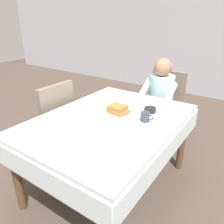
{
  "coord_description": "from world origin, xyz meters",
  "views": [
    {
      "loc": [
        1.01,
        -1.42,
        1.56
      ],
      "look_at": [
        0.0,
        0.03,
        0.79
      ],
      "focal_mm": 35.36,
      "sensor_mm": 36.0,
      "label": 1
    }
  ],
  "objects_px": {
    "chair_left_side": "(52,119)",
    "syrup_pitcher": "(108,101)",
    "fork_left_of_plate": "(99,110)",
    "spoon_near_edge": "(97,127)",
    "chair_diner": "(164,102)",
    "breakfast_stack": "(118,109)",
    "bowl_butter": "(150,110)",
    "cup_coffee": "(145,117)",
    "diner_person": "(160,96)",
    "plate_breakfast": "(117,113)",
    "knife_right_of_plate": "(134,120)",
    "dining_table_main": "(110,128)"
  },
  "relations": [
    {
      "from": "dining_table_main",
      "to": "bowl_butter",
      "type": "height_order",
      "value": "bowl_butter"
    },
    {
      "from": "plate_breakfast",
      "to": "fork_left_of_plate",
      "type": "xyz_separation_m",
      "value": [
        -0.19,
        -0.02,
        -0.01
      ]
    },
    {
      "from": "plate_breakfast",
      "to": "knife_right_of_plate",
      "type": "bearing_deg",
      "value": -6.01
    },
    {
      "from": "chair_diner",
      "to": "chair_left_side",
      "type": "bearing_deg",
      "value": 55.32
    },
    {
      "from": "diner_person",
      "to": "spoon_near_edge",
      "type": "bearing_deg",
      "value": 88.71
    },
    {
      "from": "chair_left_side",
      "to": "spoon_near_edge",
      "type": "relative_size",
      "value": 6.2
    },
    {
      "from": "plate_breakfast",
      "to": "syrup_pitcher",
      "type": "xyz_separation_m",
      "value": [
        -0.21,
        0.14,
        0.03
      ]
    },
    {
      "from": "cup_coffee",
      "to": "fork_left_of_plate",
      "type": "bearing_deg",
      "value": -175.83
    },
    {
      "from": "syrup_pitcher",
      "to": "fork_left_of_plate",
      "type": "bearing_deg",
      "value": -83.57
    },
    {
      "from": "diner_person",
      "to": "fork_left_of_plate",
      "type": "relative_size",
      "value": 6.22
    },
    {
      "from": "syrup_pitcher",
      "to": "knife_right_of_plate",
      "type": "relative_size",
      "value": 0.4
    },
    {
      "from": "cup_coffee",
      "to": "bowl_butter",
      "type": "height_order",
      "value": "cup_coffee"
    },
    {
      "from": "cup_coffee",
      "to": "syrup_pitcher",
      "type": "height_order",
      "value": "cup_coffee"
    },
    {
      "from": "chair_left_side",
      "to": "spoon_near_edge",
      "type": "xyz_separation_m",
      "value": [
        0.78,
        -0.19,
        0.21
      ]
    },
    {
      "from": "chair_diner",
      "to": "syrup_pitcher",
      "type": "relative_size",
      "value": 11.62
    },
    {
      "from": "chair_diner",
      "to": "bowl_butter",
      "type": "distance_m",
      "value": 0.89
    },
    {
      "from": "chair_diner",
      "to": "bowl_butter",
      "type": "bearing_deg",
      "value": 102.77
    },
    {
      "from": "diner_person",
      "to": "bowl_butter",
      "type": "height_order",
      "value": "diner_person"
    },
    {
      "from": "plate_breakfast",
      "to": "breakfast_stack",
      "type": "relative_size",
      "value": 1.46
    },
    {
      "from": "diner_person",
      "to": "bowl_butter",
      "type": "bearing_deg",
      "value": 105.55
    },
    {
      "from": "syrup_pitcher",
      "to": "chair_diner",
      "type": "bearing_deg",
      "value": 75.25
    },
    {
      "from": "plate_breakfast",
      "to": "breakfast_stack",
      "type": "xyz_separation_m",
      "value": [
        0.0,
        0.01,
        0.04
      ]
    },
    {
      "from": "breakfast_stack",
      "to": "cup_coffee",
      "type": "relative_size",
      "value": 1.7
    },
    {
      "from": "syrup_pitcher",
      "to": "knife_right_of_plate",
      "type": "xyz_separation_m",
      "value": [
        0.4,
        -0.16,
        -0.04
      ]
    },
    {
      "from": "fork_left_of_plate",
      "to": "cup_coffee",
      "type": "bearing_deg",
      "value": -83.48
    },
    {
      "from": "cup_coffee",
      "to": "bowl_butter",
      "type": "bearing_deg",
      "value": 104.3
    },
    {
      "from": "diner_person",
      "to": "chair_left_side",
      "type": "relative_size",
      "value": 1.2
    },
    {
      "from": "bowl_butter",
      "to": "spoon_near_edge",
      "type": "distance_m",
      "value": 0.56
    },
    {
      "from": "diner_person",
      "to": "bowl_butter",
      "type": "relative_size",
      "value": 10.18
    },
    {
      "from": "syrup_pitcher",
      "to": "fork_left_of_plate",
      "type": "xyz_separation_m",
      "value": [
        0.02,
        -0.16,
        -0.04
      ]
    },
    {
      "from": "syrup_pitcher",
      "to": "breakfast_stack",
      "type": "bearing_deg",
      "value": -32.03
    },
    {
      "from": "syrup_pitcher",
      "to": "knife_right_of_plate",
      "type": "height_order",
      "value": "syrup_pitcher"
    },
    {
      "from": "chair_diner",
      "to": "diner_person",
      "type": "distance_m",
      "value": 0.21
    },
    {
      "from": "chair_diner",
      "to": "breakfast_stack",
      "type": "height_order",
      "value": "chair_diner"
    },
    {
      "from": "breakfast_stack",
      "to": "spoon_near_edge",
      "type": "relative_size",
      "value": 1.28
    },
    {
      "from": "cup_coffee",
      "to": "diner_person",
      "type": "bearing_deg",
      "value": 105.26
    },
    {
      "from": "knife_right_of_plate",
      "to": "chair_left_side",
      "type": "bearing_deg",
      "value": 90.1
    },
    {
      "from": "bowl_butter",
      "to": "cup_coffee",
      "type": "bearing_deg",
      "value": -75.7
    },
    {
      "from": "chair_left_side",
      "to": "diner_person",
      "type": "bearing_deg",
      "value": -38.6
    },
    {
      "from": "bowl_butter",
      "to": "fork_left_of_plate",
      "type": "distance_m",
      "value": 0.48
    },
    {
      "from": "knife_right_of_plate",
      "to": "plate_breakfast",
      "type": "bearing_deg",
      "value": 78.62
    },
    {
      "from": "breakfast_stack",
      "to": "knife_right_of_plate",
      "type": "bearing_deg",
      "value": -8.56
    },
    {
      "from": "chair_left_side",
      "to": "syrup_pitcher",
      "type": "bearing_deg",
      "value": -65.95
    },
    {
      "from": "knife_right_of_plate",
      "to": "syrup_pitcher",
      "type": "bearing_deg",
      "value": 62.62
    },
    {
      "from": "chair_left_side",
      "to": "bowl_butter",
      "type": "distance_m",
      "value": 1.08
    },
    {
      "from": "bowl_butter",
      "to": "fork_left_of_plate",
      "type": "xyz_separation_m",
      "value": [
        -0.41,
        -0.24,
        -0.02
      ]
    },
    {
      "from": "syrup_pitcher",
      "to": "spoon_near_edge",
      "type": "bearing_deg",
      "value": -64.2
    },
    {
      "from": "syrup_pitcher",
      "to": "diner_person",
      "type": "bearing_deg",
      "value": 72.4
    },
    {
      "from": "chair_left_side",
      "to": "breakfast_stack",
      "type": "bearing_deg",
      "value": -81.22
    },
    {
      "from": "fork_left_of_plate",
      "to": "spoon_near_edge",
      "type": "distance_m",
      "value": 0.34
    }
  ]
}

